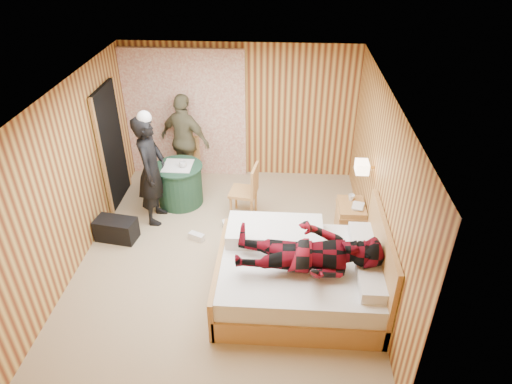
# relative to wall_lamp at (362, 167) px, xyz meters

# --- Properties ---
(floor) EXTENTS (4.20, 5.00, 0.01)m
(floor) POSITION_rel_wall_lamp_xyz_m (-1.92, -0.45, -1.30)
(floor) COLOR tan
(floor) RESTS_ON ground
(ceiling) EXTENTS (4.20, 5.00, 0.01)m
(ceiling) POSITION_rel_wall_lamp_xyz_m (-1.92, -0.45, 1.20)
(ceiling) COLOR silver
(ceiling) RESTS_ON wall_back
(wall_back) EXTENTS (4.20, 0.02, 2.50)m
(wall_back) POSITION_rel_wall_lamp_xyz_m (-1.92, 2.05, -0.05)
(wall_back) COLOR #DAB053
(wall_back) RESTS_ON floor
(wall_left) EXTENTS (0.02, 5.00, 2.50)m
(wall_left) POSITION_rel_wall_lamp_xyz_m (-4.02, -0.45, -0.05)
(wall_left) COLOR #DAB053
(wall_left) RESTS_ON floor
(wall_right) EXTENTS (0.02, 5.00, 2.50)m
(wall_right) POSITION_rel_wall_lamp_xyz_m (0.18, -0.45, -0.05)
(wall_right) COLOR #DAB053
(wall_right) RESTS_ON floor
(curtain) EXTENTS (2.20, 0.08, 2.40)m
(curtain) POSITION_rel_wall_lamp_xyz_m (-2.92, 1.98, -0.10)
(curtain) COLOR white
(curtain) RESTS_ON floor
(doorway) EXTENTS (0.06, 0.90, 2.05)m
(doorway) POSITION_rel_wall_lamp_xyz_m (-3.98, 0.95, -0.28)
(doorway) COLOR black
(doorway) RESTS_ON floor
(wall_lamp) EXTENTS (0.26, 0.24, 0.16)m
(wall_lamp) POSITION_rel_wall_lamp_xyz_m (0.00, 0.00, 0.00)
(wall_lamp) COLOR gold
(wall_lamp) RESTS_ON wall_right
(bed) EXTENTS (2.18, 1.72, 1.18)m
(bed) POSITION_rel_wall_lamp_xyz_m (-0.81, -1.23, -0.96)
(bed) COLOR tan
(bed) RESTS_ON floor
(nightstand) EXTENTS (0.43, 0.58, 0.56)m
(nightstand) POSITION_rel_wall_lamp_xyz_m (-0.04, 0.15, -1.01)
(nightstand) COLOR tan
(nightstand) RESTS_ON floor
(round_table) EXTENTS (0.83, 0.83, 0.73)m
(round_table) POSITION_rel_wall_lamp_xyz_m (-2.88, 0.90, -0.93)
(round_table) COLOR #20452E
(round_table) RESTS_ON floor
(chair_far) EXTENTS (0.48, 0.48, 0.93)m
(chair_far) POSITION_rel_wall_lamp_xyz_m (-2.87, 1.56, -0.76)
(chair_far) COLOR tan
(chair_far) RESTS_ON floor
(chair_near) EXTENTS (0.48, 0.48, 0.94)m
(chair_near) POSITION_rel_wall_lamp_xyz_m (-1.67, 0.56, -0.75)
(chair_near) COLOR tan
(chair_near) RESTS_ON floor
(duffel_bag) EXTENTS (0.66, 0.42, 0.35)m
(duffel_bag) POSITION_rel_wall_lamp_xyz_m (-3.67, -0.20, -1.12)
(duffel_bag) COLOR black
(duffel_bag) RESTS_ON floor
(sneaker_left) EXTENTS (0.27, 0.20, 0.11)m
(sneaker_left) POSITION_rel_wall_lamp_xyz_m (-2.42, -0.15, -1.24)
(sneaker_left) COLOR silver
(sneaker_left) RESTS_ON floor
(sneaker_right) EXTENTS (0.31, 0.21, 0.13)m
(sneaker_right) POSITION_rel_wall_lamp_xyz_m (-1.92, 0.22, -1.24)
(sneaker_right) COLOR silver
(sneaker_right) RESTS_ON floor
(woman_standing) EXTENTS (0.44, 0.67, 1.83)m
(woman_standing) POSITION_rel_wall_lamp_xyz_m (-3.18, 0.38, -0.39)
(woman_standing) COLOR black
(woman_standing) RESTS_ON floor
(man_at_table) EXTENTS (1.09, 0.80, 1.72)m
(man_at_table) POSITION_rel_wall_lamp_xyz_m (-2.88, 1.59, -0.44)
(man_at_table) COLOR brown
(man_at_table) RESTS_ON floor
(man_on_bed) EXTENTS (0.86, 0.67, 1.77)m
(man_on_bed) POSITION_rel_wall_lamp_xyz_m (-0.77, -1.46, -0.28)
(man_on_bed) COLOR maroon
(man_on_bed) RESTS_ON bed
(book_lower) EXTENTS (0.20, 0.25, 0.02)m
(book_lower) POSITION_rel_wall_lamp_xyz_m (-0.04, 0.10, -0.73)
(book_lower) COLOR silver
(book_lower) RESTS_ON nightstand
(book_upper) EXTENTS (0.22, 0.26, 0.02)m
(book_upper) POSITION_rel_wall_lamp_xyz_m (-0.04, 0.10, -0.71)
(book_upper) COLOR silver
(book_upper) RESTS_ON nightstand
(cup_nightstand) EXTENTS (0.13, 0.13, 0.09)m
(cup_nightstand) POSITION_rel_wall_lamp_xyz_m (-0.04, 0.28, -0.70)
(cup_nightstand) COLOR silver
(cup_nightstand) RESTS_ON nightstand
(cup_table) EXTENTS (0.16, 0.16, 0.10)m
(cup_table) POSITION_rel_wall_lamp_xyz_m (-2.78, 0.85, -0.52)
(cup_table) COLOR silver
(cup_table) RESTS_ON round_table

